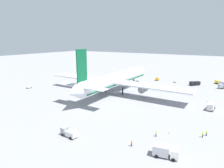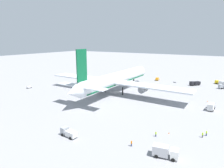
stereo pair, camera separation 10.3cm
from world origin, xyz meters
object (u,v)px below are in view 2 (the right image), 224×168
Objects in this scene: baggage_cart_0 at (29,87)px; ground_worker_3 at (206,133)px; service_truck_0 at (165,151)px; service_truck_2 at (211,106)px; baggage_cart_1 at (175,82)px; ground_worker_1 at (131,143)px; airliner at (115,79)px; service_truck_1 at (224,87)px; service_van at (157,79)px; traffic_cone_0 at (169,133)px; ground_worker_0 at (156,134)px; service_truck_5 at (69,132)px; traffic_cone_1 at (207,101)px; service_truck_4 at (195,83)px; ground_worker_2 at (203,135)px; service_truck_3 at (221,82)px.

baggage_cart_0 is 2.04× the size of ground_worker_3.
service_truck_2 is at bearing -8.14° from service_truck_0.
ground_worker_1 is at bearing -172.74° from baggage_cart_1.
airliner is 12.56× the size of service_truck_0.
service_truck_2 is (-43.36, 2.59, 0.27)m from service_truck_1.
service_van reaches higher than traffic_cone_0.
ground_worker_1 is at bearing 156.77° from ground_worker_0.
service_truck_1 is 68.65m from ground_worker_3.
service_truck_5 reaches higher than traffic_cone_1.
baggage_cart_0 is 97.46m from ground_worker_3.
service_truck_4 is 101.84m from baggage_cart_0.
ground_worker_1 is (-8.71, 3.74, 0.06)m from ground_worker_0.
ground_worker_1 reaches higher than traffic_cone_0.
traffic_cone_0 is at bearing -129.75° from airliner.
ground_worker_1 is at bearing 134.67° from ground_worker_2.
ground_worker_3 is (8.44, -12.68, 0.04)m from ground_worker_0.
service_van is at bearing 18.88° from ground_worker_0.
baggage_cart_1 is at bearing -4.36° from service_truck_5.
service_truck_3 is at bearing 11.73° from service_truck_1.
service_truck_5 is 3.31× the size of ground_worker_3.
ground_worker_2 is 9.49m from traffic_cone_0.
baggage_cart_0 reaches higher than baggage_cart_1.
service_truck_0 reaches higher than ground_worker_3.
service_van is at bearing -10.54° from airliner.
service_truck_5 is at bearing 152.15° from traffic_cone_1.
ground_worker_3 is at bearing 178.89° from service_truck_1.
service_truck_3 is (53.07, -47.16, -6.02)m from airliner.
traffic_cone_0 is at bearing 114.66° from ground_worker_3.
airliner reaches higher than service_truck_0.
ground_worker_2 reaches higher than baggage_cart_1.
service_truck_0 is at bearing 171.86° from service_truck_2.
ground_worker_0 is 0.96× the size of ground_worker_3.
service_truck_1 is 0.94× the size of service_truck_4.
traffic_cone_0 is (12.62, -6.54, -0.61)m from ground_worker_1.
ground_worker_2 is (15.62, -6.52, -0.71)m from service_truck_0.
baggage_cart_0 is 1.11× the size of baggage_cart_1.
airliner is 12.22× the size of service_truck_3.
traffic_cone_0 is (-2.79, 9.04, -0.62)m from ground_worker_2.
baggage_cart_1 is at bearing 109.94° from service_truck_3.
service_truck_0 reaches higher than ground_worker_1.
service_truck_4 reaches higher than baggage_cart_1.
airliner is at bearing 58.44° from ground_worker_2.
service_truck_1 is at bearing -94.11° from service_van.
baggage_cart_1 is 41.86m from traffic_cone_1.
service_truck_3 reaches higher than baggage_cart_0.
service_truck_2 is (-2.12, -47.03, -5.79)m from airliner.
service_truck_3 is at bearing -49.83° from service_truck_4.
service_truck_1 is 1.50× the size of service_van.
service_truck_0 is 27.75m from service_truck_5.
baggage_cart_1 is 77.45m from traffic_cone_0.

